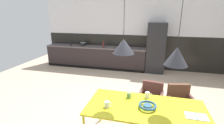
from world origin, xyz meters
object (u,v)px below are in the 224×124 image
Objects in this scene: bottle_spice_small at (103,45)px; refrigerator_column at (156,48)px; cooking_pot at (83,44)px; open_book at (196,116)px; fruit_bowl at (148,106)px; mug_white_ceramic at (147,95)px; dining_table at (145,109)px; pendant_lamp_over_table_near at (124,46)px; armchair_corner_seat at (151,95)px; armchair_facing_counter at (180,99)px; mug_wide_latte at (129,95)px; bottle_vinegar_dark at (71,43)px; mug_short_terracotta at (107,104)px; pendant_lamp_over_table_far at (176,56)px.

refrigerator_column is at bearing 4.09° from bottle_spice_small.
open_book is at bearing -48.28° from cooking_pot.
open_book is (0.72, -0.06, -0.04)m from fruit_bowl.
mug_white_ceramic is (-0.18, -3.54, -0.16)m from refrigerator_column.
dining_table is 7.96× the size of cooking_pot.
refrigerator_column reaches higher than bottle_spice_small.
open_book is at bearing -4.51° from pendant_lamp_over_table_near.
armchair_corner_seat is at bearing -91.81° from refrigerator_column.
armchair_corner_seat is 0.95× the size of armchair_facing_counter.
bottle_vinegar_dark is at bearing 130.36° from mug_wide_latte.
mug_short_terracotta reaches higher than mug_wide_latte.
cooking_pot is (-2.79, 3.88, 0.26)m from dining_table.
bottle_spice_small reaches higher than dining_table.
dining_table is 6.13× the size of open_book.
cooking_pot reaches higher than mug_white_ceramic.
mug_white_ceramic is 0.12× the size of pendant_lamp_over_table_near.
armchair_facing_counter is 1.41m from pendant_lamp_over_table_far.
bottle_spice_small reaches higher than bottle_vinegar_dark.
pendant_lamp_over_table_near is at bearing -177.82° from pendant_lamp_over_table_far.
open_book is at bearing -43.48° from bottle_vinegar_dark.
dining_table is at bearing 92.39° from armchair_corner_seat.
fruit_bowl is at bearing -63.36° from bottle_spice_small.
bottle_vinegar_dark is (-1.47, 0.05, -0.01)m from bottle_spice_small.
armchair_corner_seat is 1.64m from pendant_lamp_over_table_near.
fruit_bowl is 1.04× the size of bottle_spice_small.
dining_table is 4.79m from cooking_pot.
mug_wide_latte is (-1.06, 0.32, 0.04)m from open_book.
cooking_pot is 0.93× the size of bottle_vinegar_dark.
mug_short_terracotta is at bearing 65.21° from armchair_corner_seat.
pendant_lamp_over_table_far is at bearing -38.07° from mug_white_ceramic.
armchair_facing_counter is 0.74× the size of pendant_lamp_over_table_near.
mug_wide_latte is at bearing -49.64° from bottle_vinegar_dark.
fruit_bowl is at bearing -36.94° from mug_wide_latte.
cooking_pot is at bearing 121.77° from pendant_lamp_over_table_near.
refrigerator_column is 1.57× the size of pendant_lamp_over_table_far.
armchair_facing_counter is at bearing 38.33° from pendant_lamp_over_table_near.
armchair_facing_counter is 0.97m from open_book.
pendant_lamp_over_table_near is at bearing -98.56° from refrigerator_column.
mug_white_ceramic is at bearing 86.99° from dining_table.
armchair_corner_seat is 0.62× the size of pendant_lamp_over_table_far.
pendant_lamp_over_table_near is at bearing 175.49° from open_book.
mug_short_terracotta is (-0.65, -0.13, 0.01)m from fruit_bowl.
refrigerator_column is 2.05m from bottle_spice_small.
refrigerator_column is 0.98× the size of dining_table.
mug_short_terracotta is at bearing -165.78° from dining_table.
pendant_lamp_over_table_near is at bearing -52.15° from bottle_vinegar_dark.
armchair_facing_counter is at bearing 51.09° from dining_table.
refrigerator_column is 1.78× the size of pendant_lamp_over_table_near.
dining_table is 1.82× the size of pendant_lamp_over_table_near.
bottle_spice_small is at bearing 111.42° from pendant_lamp_over_table_near.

